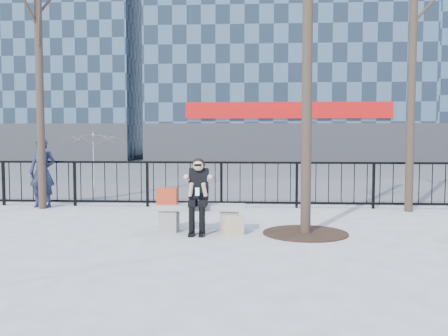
{
  "coord_description": "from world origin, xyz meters",
  "views": [
    {
      "loc": [
        1.0,
        -8.89,
        1.77
      ],
      "look_at": [
        0.4,
        0.8,
        1.1
      ],
      "focal_mm": 40.0,
      "sensor_mm": 36.0,
      "label": 1
    }
  ],
  "objects": [
    {
      "name": "seated_woman",
      "position": [
        0.0,
        -0.16,
        0.67
      ],
      "size": [
        0.5,
        0.64,
        1.34
      ],
      "color": "black",
      "rests_on": "ground"
    },
    {
      "name": "vendor_umbrella",
      "position": [
        -3.98,
        6.22,
        0.92
      ],
      "size": [
        2.66,
        2.68,
        1.84
      ],
      "primitive_type": "imported",
      "rotation": [
        0.0,
        0.0,
        0.41
      ],
      "color": "yellow",
      "rests_on": "ground"
    },
    {
      "name": "ground",
      "position": [
        0.0,
        0.0,
        0.0
      ],
      "size": [
        120.0,
        120.0,
        0.0
      ],
      "primitive_type": "plane",
      "color": "gray",
      "rests_on": "ground"
    },
    {
      "name": "handbag",
      "position": [
        -0.59,
        0.02,
        0.64
      ],
      "size": [
        0.36,
        0.17,
        0.3
      ],
      "primitive_type": "cube",
      "rotation": [
        0.0,
        0.0,
        -0.01
      ],
      "color": "#B92F16",
      "rests_on": "bench_main"
    },
    {
      "name": "street_surface",
      "position": [
        0.0,
        15.0,
        0.0
      ],
      "size": [
        60.0,
        23.0,
        0.01
      ],
      "primitive_type": "cube",
      "color": "#474747",
      "rests_on": "ground"
    },
    {
      "name": "standing_man",
      "position": [
        -4.1,
        2.75,
        0.84
      ],
      "size": [
        0.65,
        0.46,
        1.69
      ],
      "primitive_type": "imported",
      "rotation": [
        0.0,
        0.0,
        0.1
      ],
      "color": "black",
      "rests_on": "ground"
    },
    {
      "name": "railing",
      "position": [
        0.0,
        3.0,
        0.55
      ],
      "size": [
        14.0,
        0.06,
        1.1
      ],
      "color": "black",
      "rests_on": "ground"
    },
    {
      "name": "shopping_bag",
      "position": [
        0.63,
        -0.31,
        0.17
      ],
      "size": [
        0.39,
        0.26,
        0.34
      ],
      "primitive_type": "cube",
      "rotation": [
        0.0,
        0.0,
        0.4
      ],
      "color": "beige",
      "rests_on": "ground"
    },
    {
      "name": "bench_main",
      "position": [
        0.0,
        0.0,
        0.3
      ],
      "size": [
        1.65,
        0.46,
        0.49
      ],
      "color": "slate",
      "rests_on": "ground"
    },
    {
      "name": "building_left",
      "position": [
        -15.0,
        27.0,
        11.3
      ],
      "size": [
        16.2,
        10.2,
        22.6
      ],
      "color": "#496476",
      "rests_on": "ground"
    },
    {
      "name": "tree_grate",
      "position": [
        1.9,
        -0.1,
        0.01
      ],
      "size": [
        1.5,
        1.5,
        0.02
      ],
      "primitive_type": "cylinder",
      "color": "black",
      "rests_on": "ground"
    }
  ]
}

